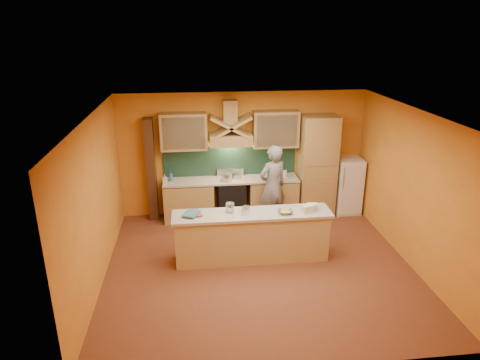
{
  "coord_description": "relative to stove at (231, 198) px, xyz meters",
  "views": [
    {
      "loc": [
        -1.13,
        -6.7,
        4.18
      ],
      "look_at": [
        -0.25,
        0.9,
        1.37
      ],
      "focal_mm": 32.0,
      "sensor_mm": 36.0,
      "label": 1
    }
  ],
  "objects": [
    {
      "name": "bowl_back",
      "position": [
        0.9,
        0.12,
        0.51
      ],
      "size": [
        0.32,
        0.32,
        0.08
      ],
      "primitive_type": "imported",
      "rotation": [
        0.0,
        0.0,
        -0.43
      ],
      "color": "white",
      "rests_on": "counter_top"
    },
    {
      "name": "grocery_bag_b",
      "position": [
        1.33,
        -1.86,
        0.55
      ],
      "size": [
        0.18,
        0.15,
        0.11
      ],
      "primitive_type": "cube",
      "rotation": [
        0.0,
        0.0,
        -0.05
      ],
      "color": "beige",
      "rests_on": "island_top"
    },
    {
      "name": "range_hood",
      "position": [
        0.0,
        0.05,
        1.37
      ],
      "size": [
        0.92,
        0.5,
        0.24
      ],
      "primitive_type": "cube",
      "color": "tan",
      "rests_on": "wall_back"
    },
    {
      "name": "stove",
      "position": [
        0.0,
        0.0,
        0.0
      ],
      "size": [
        0.6,
        0.58,
        0.9
      ],
      "primitive_type": "cube",
      "color": "black",
      "rests_on": "floor"
    },
    {
      "name": "grocery_bag_a",
      "position": [
        1.21,
        -1.97,
        0.56
      ],
      "size": [
        0.23,
        0.2,
        0.13
      ],
      "primitive_type": "cube",
      "rotation": [
        0.0,
        0.0,
        0.21
      ],
      "color": "beige",
      "rests_on": "island_top"
    },
    {
      "name": "fridge",
      "position": [
        2.7,
        0.0,
        0.2
      ],
      "size": [
        0.58,
        0.6,
        1.3
      ],
      "primitive_type": "cube",
      "color": "white",
      "rests_on": "floor"
    },
    {
      "name": "upper_cabinet_right",
      "position": [
        1.0,
        0.12,
        1.55
      ],
      "size": [
        1.0,
        0.35,
        0.8
      ],
      "primitive_type": "cube",
      "color": "tan",
      "rests_on": "wall_back"
    },
    {
      "name": "soap_bottle_b",
      "position": [
        -1.32,
        0.02,
        0.58
      ],
      "size": [
        0.09,
        0.09,
        0.23
      ],
      "primitive_type": "imported",
      "rotation": [
        0.0,
        0.0,
        -0.01
      ],
      "color": "#33608D",
      "rests_on": "counter_top"
    },
    {
      "name": "person",
      "position": [
        0.84,
        -0.52,
        0.46
      ],
      "size": [
        0.78,
        0.66,
        1.82
      ],
      "primitive_type": "imported",
      "rotation": [
        0.0,
        0.0,
        3.55
      ],
      "color": "gray",
      "rests_on": "floor"
    },
    {
      "name": "wall_left",
      "position": [
        -2.45,
        -2.2,
        0.95
      ],
      "size": [
        0.02,
        5.0,
        2.8
      ],
      "primitive_type": "cube",
      "color": "orange",
      "rests_on": "floor"
    },
    {
      "name": "jar_small",
      "position": [
        0.09,
        -1.91,
        0.57
      ],
      "size": [
        0.14,
        0.14,
        0.14
      ],
      "primitive_type": "cylinder",
      "rotation": [
        0.0,
        0.0,
        0.39
      ],
      "color": "white",
      "rests_on": "island_top"
    },
    {
      "name": "pantry_column",
      "position": [
        1.95,
        0.0,
        0.7
      ],
      "size": [
        0.8,
        0.6,
        2.3
      ],
      "primitive_type": "cube",
      "color": "tan",
      "rests_on": "floor"
    },
    {
      "name": "pot_small",
      "position": [
        0.12,
        0.06,
        0.51
      ],
      "size": [
        0.25,
        0.25,
        0.13
      ],
      "primitive_type": "cylinder",
      "rotation": [
        0.0,
        0.0,
        0.23
      ],
      "color": "silver",
      "rests_on": "stove"
    },
    {
      "name": "pot_large",
      "position": [
        -0.11,
        -0.06,
        0.54
      ],
      "size": [
        0.28,
        0.28,
        0.17
      ],
      "primitive_type": "cylinder",
      "rotation": [
        0.0,
        0.0,
        -0.11
      ],
      "color": "silver",
      "rests_on": "stove"
    },
    {
      "name": "island_top",
      "position": [
        0.2,
        -1.9,
        0.47
      ],
      "size": [
        2.9,
        0.62,
        0.05
      ],
      "primitive_type": "cube",
      "color": "#B8AF9C",
      "rests_on": "island_body"
    },
    {
      "name": "base_cabinet_left",
      "position": [
        -0.95,
        0.0,
        -0.02
      ],
      "size": [
        1.1,
        0.6,
        0.86
      ],
      "primitive_type": "cube",
      "color": "tan",
      "rests_on": "floor"
    },
    {
      "name": "wall_right",
      "position": [
        3.05,
        -2.2,
        0.95
      ],
      "size": [
        0.02,
        5.0,
        2.8
      ],
      "primitive_type": "cube",
      "color": "orange",
      "rests_on": "floor"
    },
    {
      "name": "book_upper",
      "position": [
        -1.01,
        -1.82,
        0.53
      ],
      "size": [
        0.37,
        0.41,
        0.03
      ],
      "primitive_type": "imported",
      "rotation": [
        0.0,
        0.0,
        -0.44
      ],
      "color": "#3B6782",
      "rests_on": "island_top"
    },
    {
      "name": "base_cabinet_right",
      "position": [
        0.95,
        0.0,
        -0.02
      ],
      "size": [
        1.1,
        0.6,
        0.86
      ],
      "primitive_type": "cube",
      "color": "tan",
      "rests_on": "floor"
    },
    {
      "name": "cloth",
      "position": [
        0.81,
        -1.95,
        0.5
      ],
      "size": [
        0.25,
        0.2,
        0.02
      ],
      "primitive_type": "cube",
      "rotation": [
        0.0,
        0.0,
        -0.13
      ],
      "color": "beige",
      "rests_on": "island_top"
    },
    {
      "name": "counter_top",
      "position": [
        -0.0,
        0.0,
        0.45
      ],
      "size": [
        3.0,
        0.62,
        0.04
      ],
      "primitive_type": "cube",
      "color": "#B8AF9C",
      "rests_on": "base_cabinet_left"
    },
    {
      "name": "ceiling",
      "position": [
        0.3,
        -2.2,
        2.35
      ],
      "size": [
        5.5,
        5.0,
        0.01
      ],
      "primitive_type": "cube",
      "color": "white",
      "rests_on": "wall_back"
    },
    {
      "name": "wall_front",
      "position": [
        0.3,
        -4.7,
        0.95
      ],
      "size": [
        5.5,
        0.02,
        2.8
      ],
      "primitive_type": "cube",
      "color": "orange",
      "rests_on": "floor"
    },
    {
      "name": "trim_column_left",
      "position": [
        -1.75,
        0.15,
        0.7
      ],
      "size": [
        0.2,
        0.3,
        2.3
      ],
      "primitive_type": "cube",
      "color": "#472816",
      "rests_on": "floor"
    },
    {
      "name": "hood_chimney",
      "position": [
        0.0,
        0.15,
        1.95
      ],
      "size": [
        0.3,
        0.3,
        0.5
      ],
      "primitive_type": "cube",
      "color": "tan",
      "rests_on": "wall_back"
    },
    {
      "name": "mixing_bowl",
      "position": [
        0.79,
        -1.99,
        0.53
      ],
      "size": [
        0.26,
        0.26,
        0.06
      ],
      "primitive_type": "imported",
      "rotation": [
        0.0,
        0.0,
        -0.02
      ],
      "color": "silver",
      "rests_on": "island_top"
    },
    {
      "name": "jar_large",
      "position": [
        -0.2,
        -1.82,
        0.58
      ],
      "size": [
        0.19,
        0.19,
        0.17
      ],
      "primitive_type": "cylinder",
      "rotation": [
        0.0,
        0.0,
        0.28
      ],
      "color": "silver",
      "rests_on": "island_top"
    },
    {
      "name": "kitchen_scale",
      "position": [
        0.07,
        -1.92,
        0.54
      ],
      "size": [
        0.13,
        0.13,
        0.09
      ],
      "primitive_type": "cube",
      "rotation": [
        0.0,
        0.0,
        0.23
      ],
      "color": "white",
      "rests_on": "island_top"
    },
    {
      "name": "dish_rack",
      "position": [
        1.13,
        0.1,
        0.52
      ],
      "size": [
        0.34,
        0.3,
        0.1
      ],
      "primitive_type": "cube",
      "rotation": [
        0.0,
        0.0,
        -0.29
      ],
      "color": "silver",
      "rests_on": "counter_top"
    },
    {
      "name": "island_body",
      "position": [
        0.2,
        -1.9,
        -0.01
      ],
      "size": [
        2.8,
        0.55,
        0.88
      ],
      "primitive_type": "cube",
      "color": "tan",
      "rests_on": "floor"
    },
    {
      "name": "wall_back",
      "position": [
        0.3,
        0.3,
        0.95
      ],
      "size": [
        5.5,
        0.02,
        2.8
      ],
      "primitive_type": "cube",
      "color": "orange",
      "rests_on": "floor"
    },
    {
      "name": "floor",
      "position": [
        0.3,
        -2.2,
        -0.45
      ],
      "size": [
        5.5,
        5.0,
        0.01
      ],
      "primitive_type": "cube",
      "color": "brown",
      "rests_on": "ground"
    },
    {
      "name": "book_lower",
      "position": [
        -0.96,
        -1.87,
        0.51
      ],
      "size": [
        0.31,
        0.37,
        0.03
      ],
      "primitive_type": "imported",
      "rotation": [
        0.0,
        0.0,
        0.26
      ],
      "color": "#AD463E",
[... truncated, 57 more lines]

